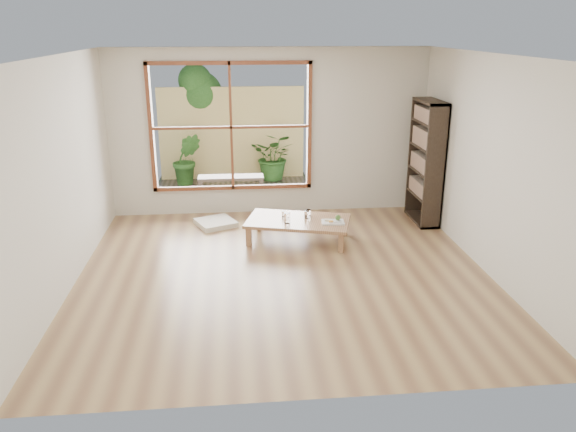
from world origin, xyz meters
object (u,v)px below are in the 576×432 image
at_px(food_tray, 334,221).
at_px(garden_bench, 231,179).
at_px(low_table, 298,222).
at_px(bookshelf, 426,162).

xyz_separation_m(food_tray, garden_bench, (-1.42, 2.37, -0.01)).
xyz_separation_m(low_table, food_tray, (0.48, -0.17, 0.06)).
relative_size(low_table, garden_bench, 1.38).
bearing_deg(low_table, food_tray, -4.08).
relative_size(bookshelf, garden_bench, 1.63).
bearing_deg(bookshelf, low_table, -161.86).
relative_size(food_tray, garden_bench, 0.28).
height_order(bookshelf, food_tray, bookshelf).
distance_m(low_table, food_tray, 0.51).
xyz_separation_m(bookshelf, garden_bench, (-2.97, 1.54, -0.60)).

